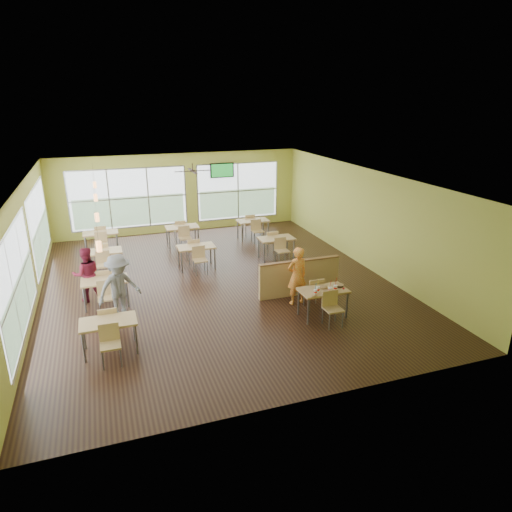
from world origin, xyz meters
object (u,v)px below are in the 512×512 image
object	(u,v)px
half_wall_divider	(299,277)
food_basket	(339,285)
main_table	(323,294)
man_plaid	(297,276)

from	to	relation	value
half_wall_divider	food_basket	world-z (taller)	half_wall_divider
main_table	man_plaid	bearing A→B (deg)	108.42
main_table	man_plaid	size ratio (longest dim) A/B	0.94
food_basket	half_wall_divider	bearing A→B (deg)	108.28
main_table	man_plaid	world-z (taller)	man_plaid
man_plaid	food_basket	size ratio (longest dim) A/B	6.72
main_table	food_basket	distance (m)	0.49
man_plaid	food_basket	distance (m)	1.19
main_table	half_wall_divider	world-z (taller)	half_wall_divider
main_table	food_basket	size ratio (longest dim) A/B	6.34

